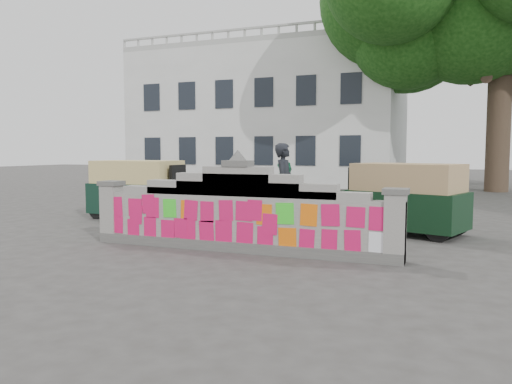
% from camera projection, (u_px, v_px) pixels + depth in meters
% --- Properties ---
extents(ground, '(100.00, 100.00, 0.00)m').
position_uv_depth(ground, '(238.00, 251.00, 9.93)').
color(ground, '#383533').
rests_on(ground, ground).
extents(parapet_wall, '(6.48, 0.44, 2.01)m').
position_uv_depth(parapet_wall, '(238.00, 214.00, 9.86)').
color(parapet_wall, '#4C4C49').
rests_on(parapet_wall, ground).
extents(building, '(16.00, 10.00, 8.90)m').
position_uv_depth(building, '(273.00, 120.00, 32.54)').
color(building, silver).
rests_on(building, ground).
extents(shade_tree, '(12.00, 10.00, 12.00)m').
position_uv_depth(shade_tree, '(503.00, 5.00, 23.72)').
color(shade_tree, '#38281E').
rests_on(shade_tree, ground).
extents(cyclist_bike, '(2.23, 0.99, 1.13)m').
position_uv_depth(cyclist_bike, '(284.00, 211.00, 11.82)').
color(cyclist_bike, black).
rests_on(cyclist_bike, ground).
extents(cyclist_rider, '(0.54, 0.75, 1.92)m').
position_uv_depth(cyclist_rider, '(284.00, 194.00, 11.78)').
color(cyclist_rider, black).
rests_on(cyclist_rider, ground).
extents(pedestrian, '(0.79, 0.93, 1.71)m').
position_uv_depth(pedestrian, '(283.00, 194.00, 13.04)').
color(pedestrian, '#27905B').
rests_on(pedestrian, ground).
extents(rickshaw_left, '(3.09, 1.46, 1.70)m').
position_uv_depth(rickshaw_left, '(140.00, 188.00, 14.68)').
color(rickshaw_left, black).
rests_on(rickshaw_left, ground).
extents(rickshaw_right, '(3.13, 2.19, 1.68)m').
position_uv_depth(rickshaw_right, '(404.00, 197.00, 11.95)').
color(rickshaw_right, black).
rests_on(rickshaw_right, ground).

